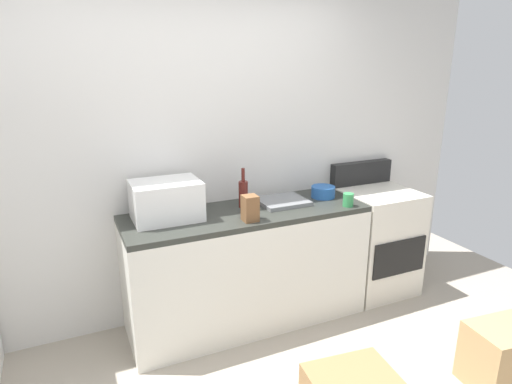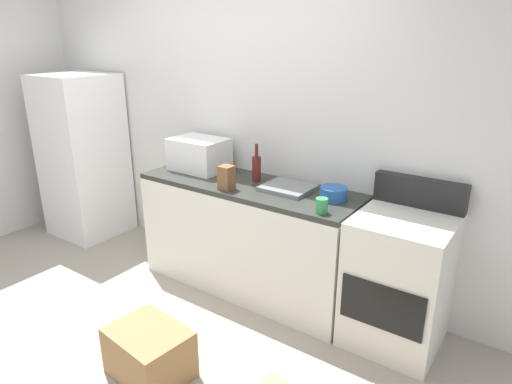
{
  "view_description": "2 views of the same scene",
  "coord_description": "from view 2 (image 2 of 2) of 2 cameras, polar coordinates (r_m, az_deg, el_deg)",
  "views": [
    {
      "loc": [
        -0.88,
        -1.57,
        1.95
      ],
      "look_at": [
        0.26,
        0.94,
        1.12
      ],
      "focal_mm": 30.54,
      "sensor_mm": 36.0,
      "label": 1
    },
    {
      "loc": [
        2.23,
        -1.45,
        1.99
      ],
      "look_at": [
        0.6,
        0.88,
        0.98
      ],
      "focal_mm": 31.3,
      "sensor_mm": 36.0,
      "label": 2
    }
  ],
  "objects": [
    {
      "name": "ground_plane",
      "position": [
        3.32,
        -18.37,
        -18.48
      ],
      "size": [
        6.0,
        6.0,
        0.0
      ],
      "primitive_type": "plane",
      "color": "#9E9384"
    },
    {
      "name": "wall_back",
      "position": [
        3.81,
        -1.58,
        8.98
      ],
      "size": [
        5.0,
        0.1,
        2.6
      ],
      "primitive_type": "cube",
      "color": "silver",
      "rests_on": "ground_plane"
    },
    {
      "name": "kitchen_counter",
      "position": [
        3.62,
        -0.93,
        -5.7
      ],
      "size": [
        1.8,
        0.6,
        0.9
      ],
      "color": "silver",
      "rests_on": "ground_plane"
    },
    {
      "name": "refrigerator",
      "position": [
        4.9,
        -21.19,
        4.27
      ],
      "size": [
        0.68,
        0.66,
        1.64
      ],
      "primitive_type": "cube",
      "color": "white",
      "rests_on": "ground_plane"
    },
    {
      "name": "stove_oven",
      "position": [
        3.15,
        17.77,
        -10.56
      ],
      "size": [
        0.6,
        0.61,
        1.1
      ],
      "color": "silver",
      "rests_on": "ground_plane"
    },
    {
      "name": "microwave",
      "position": [
        3.82,
        -7.26,
        4.81
      ],
      "size": [
        0.46,
        0.34,
        0.27
      ],
      "primitive_type": "cube",
      "color": "white",
      "rests_on": "kitchen_counter"
    },
    {
      "name": "sink_basin",
      "position": [
        3.33,
        4.09,
        0.55
      ],
      "size": [
        0.36,
        0.32,
        0.03
      ],
      "primitive_type": "cube",
      "color": "slate",
      "rests_on": "kitchen_counter"
    },
    {
      "name": "wine_bottle",
      "position": [
        3.49,
        0.07,
        3.13
      ],
      "size": [
        0.07,
        0.07,
        0.3
      ],
      "color": "#591E19",
      "rests_on": "kitchen_counter"
    },
    {
      "name": "coffee_mug",
      "position": [
        2.9,
        8.38,
        -1.74
      ],
      "size": [
        0.08,
        0.08,
        0.1
      ],
      "primitive_type": "cylinder",
      "color": "#338C4C",
      "rests_on": "kitchen_counter"
    },
    {
      "name": "knife_block",
      "position": [
        3.32,
        -3.8,
        1.85
      ],
      "size": [
        0.1,
        0.1,
        0.18
      ],
      "primitive_type": "cube",
      "color": "brown",
      "rests_on": "kitchen_counter"
    },
    {
      "name": "mixing_bowl",
      "position": [
        3.16,
        9.88,
        -0.18
      ],
      "size": [
        0.19,
        0.19,
        0.09
      ],
      "primitive_type": "cylinder",
      "color": "#2659A5",
      "rests_on": "kitchen_counter"
    },
    {
      "name": "cardboard_box_large",
      "position": [
        2.96,
        -13.46,
        -19.34
      ],
      "size": [
        0.52,
        0.42,
        0.32
      ],
      "primitive_type": "cube",
      "rotation": [
        0.0,
        0.0,
        -0.11
      ],
      "color": "olive",
      "rests_on": "ground_plane"
    }
  ]
}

